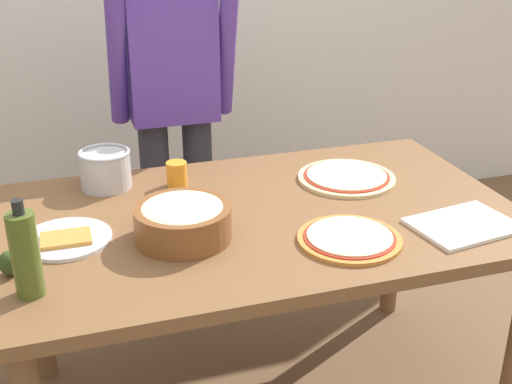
{
  "coord_description": "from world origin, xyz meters",
  "views": [
    {
      "loc": [
        -0.57,
        -1.76,
        1.65
      ],
      "look_at": [
        0.0,
        0.05,
        0.81
      ],
      "focal_mm": 46.25,
      "sensor_mm": 36.0,
      "label": 1
    }
  ],
  "objects_px": {
    "popcorn_bowl": "(183,219)",
    "avocado": "(10,263)",
    "cup_orange": "(177,174)",
    "pizza_cooked_on_tray": "(349,238)",
    "cutting_board_white": "(464,225)",
    "olive_oil_bottle": "(25,254)",
    "plate_with_slice": "(66,239)",
    "steel_pot": "(105,169)",
    "dining_table": "(261,239)",
    "pizza_raw_on_board": "(346,177)",
    "person_cook": "(173,97)"
  },
  "relations": [
    {
      "from": "popcorn_bowl",
      "to": "avocado",
      "type": "xyz_separation_m",
      "value": [
        -0.47,
        -0.06,
        -0.03
      ]
    },
    {
      "from": "cup_orange",
      "to": "pizza_cooked_on_tray",
      "type": "bearing_deg",
      "value": -54.32
    },
    {
      "from": "cutting_board_white",
      "to": "avocado",
      "type": "xyz_separation_m",
      "value": [
        -1.28,
        0.12,
        0.03
      ]
    },
    {
      "from": "avocado",
      "to": "olive_oil_bottle",
      "type": "bearing_deg",
      "value": -66.05
    },
    {
      "from": "plate_with_slice",
      "to": "steel_pot",
      "type": "xyz_separation_m",
      "value": [
        0.15,
        0.36,
        0.06
      ]
    },
    {
      "from": "dining_table",
      "to": "olive_oil_bottle",
      "type": "distance_m",
      "value": 0.76
    },
    {
      "from": "dining_table",
      "to": "pizza_raw_on_board",
      "type": "relative_size",
      "value": 4.71
    },
    {
      "from": "olive_oil_bottle",
      "to": "avocado",
      "type": "relative_size",
      "value": 3.66
    },
    {
      "from": "pizza_cooked_on_tray",
      "to": "dining_table",
      "type": "bearing_deg",
      "value": 126.06
    },
    {
      "from": "pizza_raw_on_board",
      "to": "steel_pot",
      "type": "bearing_deg",
      "value": 166.85
    },
    {
      "from": "plate_with_slice",
      "to": "popcorn_bowl",
      "type": "bearing_deg",
      "value": -14.31
    },
    {
      "from": "dining_table",
      "to": "popcorn_bowl",
      "type": "bearing_deg",
      "value": -160.59
    },
    {
      "from": "steel_pot",
      "to": "cutting_board_white",
      "type": "distance_m",
      "value": 1.17
    },
    {
      "from": "dining_table",
      "to": "pizza_cooked_on_tray",
      "type": "height_order",
      "value": "pizza_cooked_on_tray"
    },
    {
      "from": "pizza_cooked_on_tray",
      "to": "pizza_raw_on_board",
      "type": "bearing_deg",
      "value": 66.36
    },
    {
      "from": "pizza_cooked_on_tray",
      "to": "cup_orange",
      "type": "height_order",
      "value": "cup_orange"
    },
    {
      "from": "cup_orange",
      "to": "popcorn_bowl",
      "type": "bearing_deg",
      "value": -98.6
    },
    {
      "from": "person_cook",
      "to": "olive_oil_bottle",
      "type": "height_order",
      "value": "person_cook"
    },
    {
      "from": "steel_pot",
      "to": "pizza_raw_on_board",
      "type": "bearing_deg",
      "value": -13.15
    },
    {
      "from": "cutting_board_white",
      "to": "dining_table",
      "type": "bearing_deg",
      "value": 153.41
    },
    {
      "from": "olive_oil_bottle",
      "to": "cup_orange",
      "type": "relative_size",
      "value": 3.01
    },
    {
      "from": "plate_with_slice",
      "to": "olive_oil_bottle",
      "type": "distance_m",
      "value": 0.29
    },
    {
      "from": "pizza_cooked_on_tray",
      "to": "olive_oil_bottle",
      "type": "distance_m",
      "value": 0.88
    },
    {
      "from": "person_cook",
      "to": "pizza_raw_on_board",
      "type": "relative_size",
      "value": 4.77
    },
    {
      "from": "pizza_raw_on_board",
      "to": "pizza_cooked_on_tray",
      "type": "distance_m",
      "value": 0.46
    },
    {
      "from": "person_cook",
      "to": "steel_pot",
      "type": "xyz_separation_m",
      "value": [
        -0.32,
        -0.4,
        -0.11
      ]
    },
    {
      "from": "cutting_board_white",
      "to": "plate_with_slice",
      "type": "bearing_deg",
      "value": 166.93
    },
    {
      "from": "pizza_cooked_on_tray",
      "to": "steel_pot",
      "type": "height_order",
      "value": "steel_pot"
    },
    {
      "from": "olive_oil_bottle",
      "to": "dining_table",
      "type": "bearing_deg",
      "value": 21.44
    },
    {
      "from": "olive_oil_bottle",
      "to": "cup_orange",
      "type": "height_order",
      "value": "olive_oil_bottle"
    },
    {
      "from": "avocado",
      "to": "popcorn_bowl",
      "type": "bearing_deg",
      "value": 7.79
    },
    {
      "from": "person_cook",
      "to": "pizza_cooked_on_tray",
      "type": "bearing_deg",
      "value": -73.17
    },
    {
      "from": "steel_pot",
      "to": "plate_with_slice",
      "type": "bearing_deg",
      "value": -112.72
    },
    {
      "from": "dining_table",
      "to": "avocado",
      "type": "height_order",
      "value": "avocado"
    },
    {
      "from": "dining_table",
      "to": "cup_orange",
      "type": "relative_size",
      "value": 18.82
    },
    {
      "from": "olive_oil_bottle",
      "to": "steel_pot",
      "type": "bearing_deg",
      "value": 68.26
    },
    {
      "from": "person_cook",
      "to": "olive_oil_bottle",
      "type": "relative_size",
      "value": 6.33
    },
    {
      "from": "dining_table",
      "to": "person_cook",
      "type": "height_order",
      "value": "person_cook"
    },
    {
      "from": "pizza_cooked_on_tray",
      "to": "cutting_board_white",
      "type": "distance_m",
      "value": 0.36
    },
    {
      "from": "popcorn_bowl",
      "to": "avocado",
      "type": "distance_m",
      "value": 0.47
    },
    {
      "from": "olive_oil_bottle",
      "to": "cup_orange",
      "type": "xyz_separation_m",
      "value": [
        0.48,
        0.56,
        -0.07
      ]
    },
    {
      "from": "cup_orange",
      "to": "cutting_board_white",
      "type": "xyz_separation_m",
      "value": [
        0.75,
        -0.57,
        -0.04
      ]
    },
    {
      "from": "dining_table",
      "to": "person_cook",
      "type": "xyz_separation_m",
      "value": [
        -0.12,
        0.76,
        0.27
      ]
    },
    {
      "from": "person_cook",
      "to": "plate_with_slice",
      "type": "height_order",
      "value": "person_cook"
    },
    {
      "from": "dining_table",
      "to": "pizza_cooked_on_tray",
      "type": "bearing_deg",
      "value": -53.94
    },
    {
      "from": "popcorn_bowl",
      "to": "olive_oil_bottle",
      "type": "distance_m",
      "value": 0.46
    },
    {
      "from": "dining_table",
      "to": "plate_with_slice",
      "type": "distance_m",
      "value": 0.6
    },
    {
      "from": "dining_table",
      "to": "cutting_board_white",
      "type": "relative_size",
      "value": 5.33
    },
    {
      "from": "olive_oil_bottle",
      "to": "steel_pot",
      "type": "relative_size",
      "value": 1.48
    },
    {
      "from": "cup_orange",
      "to": "avocado",
      "type": "distance_m",
      "value": 0.69
    }
  ]
}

